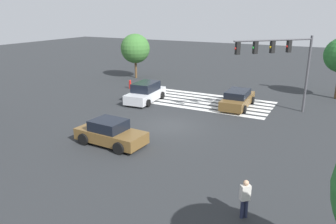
{
  "coord_description": "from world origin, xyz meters",
  "views": [
    {
      "loc": [
        -9.68,
        18.51,
        7.48
      ],
      "look_at": [
        0.0,
        0.0,
        0.98
      ],
      "focal_mm": 35.0,
      "sensor_mm": 36.0,
      "label": 1
    }
  ],
  "objects_px": {
    "tree_corner_c": "(135,49)",
    "fire_hydrant": "(130,84)",
    "pedestrian": "(245,197)",
    "traffic_signal_mast": "(281,56)",
    "car_0": "(146,93)",
    "car_2": "(238,99)",
    "car_1": "(110,133)"
  },
  "relations": [
    {
      "from": "traffic_signal_mast",
      "to": "car_1",
      "type": "relative_size",
      "value": 1.35
    },
    {
      "from": "car_1",
      "to": "car_2",
      "type": "relative_size",
      "value": 0.9
    },
    {
      "from": "pedestrian",
      "to": "fire_hydrant",
      "type": "height_order",
      "value": "pedestrian"
    },
    {
      "from": "car_0",
      "to": "car_1",
      "type": "distance_m",
      "value": 9.47
    },
    {
      "from": "car_1",
      "to": "car_0",
      "type": "bearing_deg",
      "value": 111.86
    },
    {
      "from": "pedestrian",
      "to": "fire_hydrant",
      "type": "xyz_separation_m",
      "value": [
        15.79,
        -15.85,
        -0.44
      ]
    },
    {
      "from": "car_1",
      "to": "car_2",
      "type": "height_order",
      "value": "car_1"
    },
    {
      "from": "traffic_signal_mast",
      "to": "fire_hydrant",
      "type": "xyz_separation_m",
      "value": [
        14.45,
        -2.13,
        -3.96
      ]
    },
    {
      "from": "fire_hydrant",
      "to": "car_0",
      "type": "bearing_deg",
      "value": 138.7
    },
    {
      "from": "fire_hydrant",
      "to": "car_1",
      "type": "bearing_deg",
      "value": 119.4
    },
    {
      "from": "pedestrian",
      "to": "car_0",
      "type": "bearing_deg",
      "value": 0.58
    },
    {
      "from": "car_0",
      "to": "car_1",
      "type": "relative_size",
      "value": 1.09
    },
    {
      "from": "traffic_signal_mast",
      "to": "car_2",
      "type": "xyz_separation_m",
      "value": [
        3.08,
        -0.65,
        -3.71
      ]
    },
    {
      "from": "car_2",
      "to": "pedestrian",
      "type": "relative_size",
      "value": 3.0
    },
    {
      "from": "car_1",
      "to": "pedestrian",
      "type": "xyz_separation_m",
      "value": [
        -8.8,
        3.45,
        0.2
      ]
    },
    {
      "from": "car_2",
      "to": "tree_corner_c",
      "type": "bearing_deg",
      "value": 63.67
    },
    {
      "from": "car_0",
      "to": "fire_hydrant",
      "type": "xyz_separation_m",
      "value": [
        3.92,
        -3.45,
        -0.34
      ]
    },
    {
      "from": "car_2",
      "to": "fire_hydrant",
      "type": "xyz_separation_m",
      "value": [
        11.37,
        -1.48,
        -0.24
      ]
    },
    {
      "from": "car_0",
      "to": "tree_corner_c",
      "type": "distance_m",
      "value": 10.77
    },
    {
      "from": "fire_hydrant",
      "to": "tree_corner_c",
      "type": "bearing_deg",
      "value": -63.26
    },
    {
      "from": "car_0",
      "to": "fire_hydrant",
      "type": "bearing_deg",
      "value": -135.68
    },
    {
      "from": "pedestrian",
      "to": "tree_corner_c",
      "type": "height_order",
      "value": "tree_corner_c"
    },
    {
      "from": "car_1",
      "to": "fire_hydrant",
      "type": "distance_m",
      "value": 14.24
    },
    {
      "from": "fire_hydrant",
      "to": "pedestrian",
      "type": "bearing_deg",
      "value": 134.89
    },
    {
      "from": "car_1",
      "to": "car_2",
      "type": "xyz_separation_m",
      "value": [
        -4.38,
        -10.93,
        -0.0
      ]
    },
    {
      "from": "car_1",
      "to": "fire_hydrant",
      "type": "height_order",
      "value": "car_1"
    },
    {
      "from": "tree_corner_c",
      "to": "fire_hydrant",
      "type": "distance_m",
      "value": 6.16
    },
    {
      "from": "fire_hydrant",
      "to": "traffic_signal_mast",
      "type": "bearing_deg",
      "value": 171.63
    },
    {
      "from": "pedestrian",
      "to": "car_2",
      "type": "bearing_deg",
      "value": -26.05
    },
    {
      "from": "traffic_signal_mast",
      "to": "car_1",
      "type": "distance_m",
      "value": 13.23
    },
    {
      "from": "traffic_signal_mast",
      "to": "tree_corner_c",
      "type": "distance_m",
      "value": 18.3
    },
    {
      "from": "pedestrian",
      "to": "tree_corner_c",
      "type": "xyz_separation_m",
      "value": [
        18.23,
        -20.69,
        2.49
      ]
    }
  ]
}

